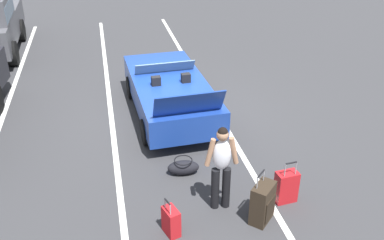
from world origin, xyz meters
name	(u,v)px	position (x,y,z in m)	size (l,w,h in m)	color
ground_plane	(170,114)	(0.00, 0.00, 0.00)	(80.00, 80.00, 0.00)	#333335
lot_line_near	(215,109)	(0.00, -1.20, 0.00)	(18.00, 0.12, 0.01)	silver
lot_line_mid	(112,120)	(0.00, 1.50, 0.00)	(18.00, 0.12, 0.01)	silver
convertible_car	(168,90)	(0.20, 0.01, 0.59)	(4.27, 1.98, 1.51)	navy
suitcase_large_black	(263,203)	(-4.30, -0.88, 0.37)	(0.54, 0.54, 0.97)	#2D2319
suitcase_medium_bright	(286,187)	(-3.88, -1.50, 0.31)	(0.28, 0.42, 0.89)	red
suitcase_small_carryon	(171,221)	(-4.29, 0.71, 0.25)	(0.39, 0.30, 0.70)	red
duffel_bag	(183,167)	(-2.65, 0.18, 0.16)	(0.41, 0.67, 0.34)	black
traveler_person	(222,164)	(-3.79, -0.27, 0.93)	(0.24, 0.61, 1.65)	black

